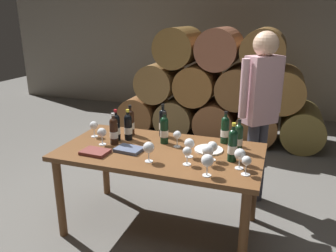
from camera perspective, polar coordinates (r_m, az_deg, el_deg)
The scene contains 29 objects.
ground_plane at distance 3.20m, azimuth -1.22°, elevation -16.80°, with size 14.00×14.00×0.00m, color #66635E.
cellar_back_wall at distance 6.73m, azimuth 11.54°, elevation 14.11°, with size 10.00×0.24×2.80m, color gray.
barrel_stack at distance 5.25m, azimuth 8.63°, elevation 6.10°, with size 3.12×0.90×1.69m.
dining_table at distance 2.87m, azimuth -1.31°, elevation -5.77°, with size 1.70×0.90×0.76m.
wine_bottle_0 at distance 3.04m, azimuth -8.84°, elevation -0.17°, with size 0.07×0.07×0.29m.
wine_bottle_1 at distance 2.94m, azimuth -0.64°, elevation -0.62°, with size 0.07×0.07×0.29m.
wine_bottle_2 at distance 3.17m, azimuth -6.43°, elevation 0.69°, with size 0.07×0.07×0.29m.
wine_bottle_3 at distance 3.12m, azimuth -0.87°, elevation 0.63°, with size 0.07×0.07×0.31m.
wine_bottle_4 at distance 2.95m, azimuth -9.25°, elevation -0.82°, with size 0.07×0.07×0.29m.
wine_bottle_5 at distance 2.82m, azimuth 11.95°, elevation -1.94°, with size 0.07×0.07×0.28m.
wine_bottle_6 at distance 2.98m, azimuth 9.71°, elevation -0.57°, with size 0.07×0.07×0.29m.
wine_bottle_7 at distance 2.62m, azimuth 10.99°, elevation -3.18°, with size 0.07×0.07×0.31m.
wine_bottle_8 at distance 3.04m, azimuth -6.83°, elevation -0.12°, with size 0.07×0.07×0.29m.
wine_glass_0 at distance 2.42m, azimuth 13.26°, elevation -5.95°, with size 0.07×0.07×0.14m.
wine_glass_1 at distance 2.52m, azimuth 3.29°, elevation -4.48°, with size 0.07×0.07×0.14m.
wine_glass_2 at distance 2.35m, azimuth 6.74°, elevation -5.95°, with size 0.09×0.09×0.16m.
wine_glass_3 at distance 2.53m, azimuth 6.83°, elevation -4.25°, with size 0.09×0.09×0.16m.
wine_glass_4 at distance 2.66m, azimuth 3.67°, elevation -3.08°, with size 0.08×0.08×0.16m.
wine_glass_5 at distance 2.86m, azimuth 1.58°, elevation -1.64°, with size 0.07×0.07×0.15m.
wine_glass_6 at distance 2.57m, azimuth -3.26°, elevation -3.77°, with size 0.09×0.09×0.16m.
wine_glass_7 at distance 2.96m, azimuth -11.24°, elevation -1.16°, with size 0.08×0.08×0.15m.
wine_glass_8 at distance 3.18m, azimuth -12.57°, elevation 0.04°, with size 0.08×0.08×0.15m.
wine_glass_9 at distance 2.50m, azimuth 12.19°, elevation -4.81°, with size 0.08×0.08×0.16m.
wine_glass_10 at distance 2.72m, azimuth 11.03°, elevation -3.04°, with size 0.07×0.07×0.14m.
wine_glass_11 at distance 2.61m, azimuth 7.58°, elevation -3.58°, with size 0.08×0.08×0.16m.
tasting_notebook at distance 2.81m, azimuth -12.34°, elevation -4.37°, with size 0.22×0.16×0.03m, color brown.
leather_ledger at distance 2.82m, azimuth -6.70°, elevation -3.99°, with size 0.22×0.16×0.03m, color #4C5670.
serving_plate at distance 2.83m, azimuth 6.96°, elevation -4.05°, with size 0.24×0.24×0.01m, color white.
sommelier_presenting at distance 3.30m, azimuth 15.54°, elevation 3.70°, with size 0.37×0.37×1.72m.
Camera 1 is at (0.92, -2.46, 1.83)m, focal length 35.67 mm.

